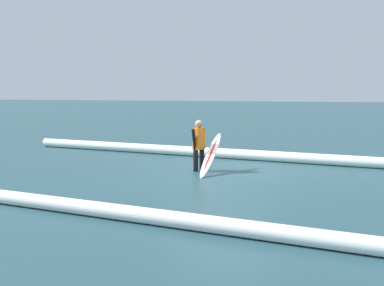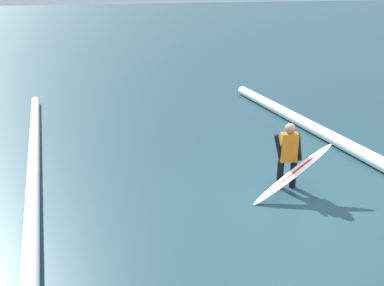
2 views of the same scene
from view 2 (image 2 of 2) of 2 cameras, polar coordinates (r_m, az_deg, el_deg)
ground_plane at (r=8.99m, az=14.33°, el=-7.56°), size 198.27×198.27×0.00m
surfer at (r=9.24m, az=12.48°, el=-1.24°), size 0.29×0.63×1.43m
surfboard at (r=8.98m, az=13.09°, el=-3.93°), size 0.33×1.84×1.04m
wave_crest_midground at (r=6.84m, az=-20.46°, el=-16.48°), size 21.59×1.80×0.27m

